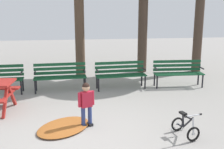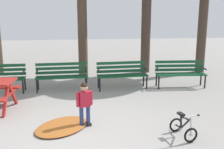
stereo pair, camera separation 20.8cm
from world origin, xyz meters
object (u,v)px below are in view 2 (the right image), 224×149
Objects in this scene: child_standing at (85,101)px; kids_bicycle at (183,127)px; park_bench_right at (122,73)px; park_bench_left at (62,74)px; park_bench_far_right at (180,71)px.

kids_bicycle is at bearing -21.34° from child_standing.
park_bench_right reaches higher than kids_bicycle.
park_bench_right is (1.90, -0.01, 0.00)m from park_bench_left.
park_bench_far_right is at bearing 71.31° from kids_bicycle.
park_bench_left is at bearing 179.35° from park_bench_far_right.
park_bench_left is 2.63× the size of kids_bicycle.
kids_bicycle is at bearing -79.16° from park_bench_right.
kids_bicycle is (0.69, -3.62, -0.31)m from park_bench_right.
park_bench_left and park_bench_right have the same top height.
park_bench_left is 1.00× the size of park_bench_right.
park_bench_right and park_bench_far_right have the same top height.
kids_bicycle is at bearing -54.53° from park_bench_left.
park_bench_far_right is 3.81m from kids_bicycle.
kids_bicycle is (1.93, -0.76, -0.37)m from child_standing.
child_standing reaches higher than park_bench_right.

